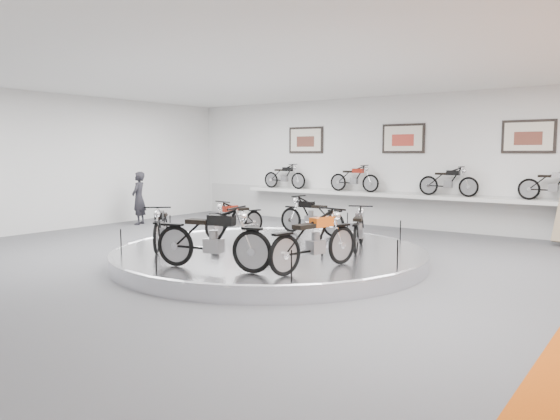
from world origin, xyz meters
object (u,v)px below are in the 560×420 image
Objects in this scene: shelf at (398,195)px; bike_b at (311,215)px; bike_e at (212,238)px; visitor at (139,198)px; bike_f at (315,240)px; display_platform at (270,256)px; bike_c at (235,218)px; bike_d at (161,227)px; bike_a at (359,228)px.

bike_b is (-0.36, -4.24, -0.23)m from shelf.
bike_e reaches higher than shelf.
bike_e is at bearing 30.50° from visitor.
visitor is at bearing 78.90° from bike_f.
display_platform is 1.92m from bike_c.
display_platform is 4.13× the size of bike_d.
bike_c is 4.02m from bike_f.
bike_c is at bearing 111.34° from bike_e.
display_platform is 3.44× the size of bike_e.
bike_f is (2.21, -3.34, 0.05)m from bike_b.
display_platform is 4.33× the size of bike_c.
bike_f is at bearing -76.26° from shelf.
bike_b reaches higher than bike_d.
shelf is at bearing 79.53° from bike_e.
shelf is at bearing 24.73° from bike_f.
shelf is 6.55× the size of visitor.
bike_b is 0.85× the size of bike_e.
display_platform is 2.34m from bike_e.
bike_d is (-0.22, -2.10, 0.02)m from bike_c.
bike_b is at bearing -94.86° from shelf.
display_platform is at bearing 102.85° from bike_b.
visitor is at bearing 1.01° from bike_b.
bike_f reaches higher than shelf.
bike_d is 0.83× the size of bike_e.
bike_b is 1.85m from bike_c.
bike_c is at bearing 133.46° from bike_d.
bike_e reaches higher than bike_a.
bike_e is (2.08, -3.00, 0.11)m from bike_c.
display_platform is 2.27m from bike_b.
bike_f is 1.04× the size of visitor.
bike_c is at bearing 153.64° from display_platform.
shelf is at bearing 172.93° from bike_c.
bike_a reaches higher than display_platform.
bike_c reaches higher than shelf.
bike_c is (-1.63, -5.59, -0.26)m from shelf.
bike_c is (-3.15, -0.23, -0.00)m from bike_a.
display_platform is at bearing 68.46° from bike_f.
shelf is 5.91× the size of bike_e.
display_platform is 4.31× the size of bike_a.
bike_d is (-1.49, -3.44, -0.01)m from bike_b.
bike_b is 4.01m from bike_f.
bike_f reaches higher than bike_b.
shelf is 8.60m from bike_e.
display_platform is 1.92m from bike_a.
bike_f is (3.70, 0.10, 0.06)m from bike_d.
bike_a is 3.15m from bike_c.
display_platform is at bearing 102.01° from bike_a.
bike_b is 0.90× the size of bike_f.
visitor is (-5.41, 1.62, 0.10)m from bike_c.
bike_a reaches higher than shelf.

